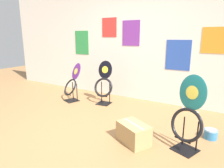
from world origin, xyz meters
name	(u,v)px	position (x,y,z in m)	size (l,w,h in m)	color
ground_plane	(74,138)	(0.00, 0.00, 0.00)	(14.00, 14.00, 0.00)	#A37547
wall_back	(138,42)	(0.00, 2.23, 1.30)	(8.00, 0.07, 2.60)	silver
toilet_seat_display_jazz_black	(104,85)	(-0.46, 1.50, 0.43)	(0.44, 0.31, 0.93)	black
toilet_seat_display_teal_sax	(188,116)	(1.44, 0.52, 0.47)	(0.46, 0.36, 0.99)	black
toilet_seat_display_purple_note	(72,84)	(-1.19, 1.32, 0.38)	(0.47, 0.48, 0.85)	black
paint_can	(211,134)	(1.69, 1.01, 0.07)	(0.19, 0.19, 0.14)	teal
storage_box	(133,133)	(0.79, 0.34, 0.14)	(0.53, 0.47, 0.28)	tan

